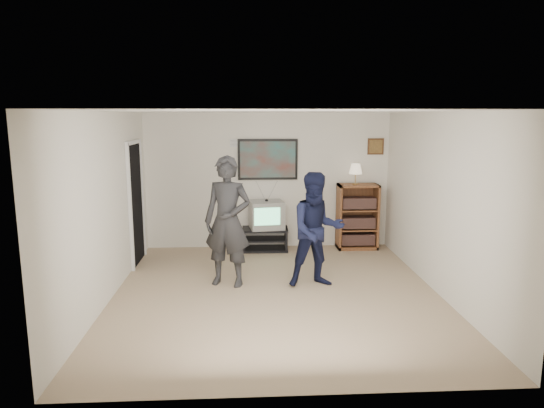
{
  "coord_description": "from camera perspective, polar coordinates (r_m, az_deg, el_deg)",
  "views": [
    {
      "loc": [
        -0.42,
        -6.4,
        2.45
      ],
      "look_at": [
        -0.02,
        0.67,
        1.15
      ],
      "focal_mm": 32.0,
      "sensor_mm": 36.0,
      "label": 1
    }
  ],
  "objects": [
    {
      "name": "person_tall",
      "position": [
        6.99,
        -5.24,
        -2.06
      ],
      "size": [
        0.8,
        0.64,
        1.89
      ],
      "primitive_type": "imported",
      "rotation": [
        0.0,
        0.0,
        -0.3
      ],
      "color": "#252527",
      "rests_on": "room_shell"
    },
    {
      "name": "small_picture",
      "position": [
        9.22,
        12.1,
        6.64
      ],
      "size": [
        0.3,
        0.03,
        0.3
      ],
      "primitive_type": "cube",
      "color": "#3E2113",
      "rests_on": "room_shell"
    },
    {
      "name": "controller_right",
      "position": [
        7.16,
        4.66,
        -1.71
      ],
      "size": [
        0.07,
        0.13,
        0.04
      ],
      "primitive_type": "cube",
      "rotation": [
        0.0,
        0.0,
        0.31
      ],
      "color": "white",
      "rests_on": "person_short"
    },
    {
      "name": "person_short",
      "position": [
        6.97,
        5.29,
        -3.06
      ],
      "size": [
        0.88,
        0.72,
        1.66
      ],
      "primitive_type": "imported",
      "rotation": [
        0.0,
        0.0,
        0.12
      ],
      "color": "black",
      "rests_on": "room_shell"
    },
    {
      "name": "media_stand",
      "position": [
        8.92,
        -0.82,
        -4.15
      ],
      "size": [
        0.84,
        0.48,
        0.41
      ],
      "rotation": [
        0.0,
        0.0,
        -0.03
      ],
      "color": "black",
      "rests_on": "room_shell"
    },
    {
      "name": "room_shell",
      "position": [
        6.86,
        0.34,
        0.34
      ],
      "size": [
        4.51,
        5.0,
        2.51
      ],
      "color": "#92735D",
      "rests_on": "ground"
    },
    {
      "name": "controller_left",
      "position": [
        7.2,
        -5.15,
        -0.42
      ],
      "size": [
        0.05,
        0.11,
        0.03
      ],
      "primitive_type": "cube",
      "rotation": [
        0.0,
        0.0,
        0.16
      ],
      "color": "white",
      "rests_on": "person_tall"
    },
    {
      "name": "poster",
      "position": [
        8.92,
        -0.5,
        5.26
      ],
      "size": [
        1.1,
        0.03,
        0.75
      ],
      "primitive_type": "cube",
      "color": "black",
      "rests_on": "room_shell"
    },
    {
      "name": "doorway",
      "position": [
        8.33,
        -15.75,
        -0.01
      ],
      "size": [
        0.03,
        0.85,
        2.0
      ],
      "primitive_type": "cube",
      "color": "black",
      "rests_on": "room_shell"
    },
    {
      "name": "crt_television",
      "position": [
        8.82,
        -0.64,
        -1.27
      ],
      "size": [
        0.66,
        0.58,
        0.5
      ],
      "primitive_type": null,
      "rotation": [
        0.0,
        0.0,
        0.14
      ],
      "color": "gray",
      "rests_on": "media_stand"
    },
    {
      "name": "table_lamp",
      "position": [
        8.96,
        9.8,
        3.5
      ],
      "size": [
        0.24,
        0.24,
        0.38
      ],
      "primitive_type": null,
      "color": "beige",
      "rests_on": "bookshelf"
    },
    {
      "name": "air_vent",
      "position": [
        8.89,
        -4.08,
        7.16
      ],
      "size": [
        0.28,
        0.02,
        0.14
      ],
      "primitive_type": "cube",
      "color": "white",
      "rests_on": "room_shell"
    },
    {
      "name": "bookshelf",
      "position": [
        9.11,
        10.0,
        -1.45
      ],
      "size": [
        0.73,
        0.42,
        1.2
      ],
      "primitive_type": null,
      "color": "#57301A",
      "rests_on": "room_shell"
    }
  ]
}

